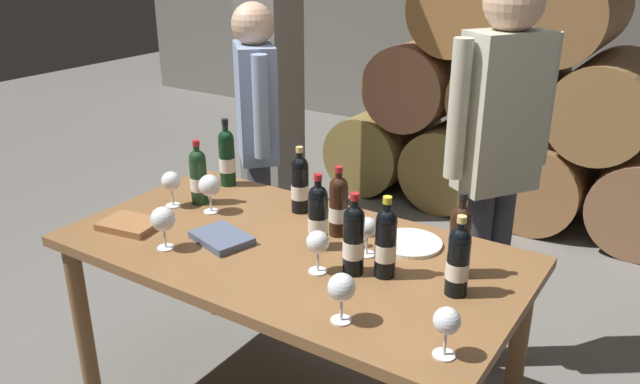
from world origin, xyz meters
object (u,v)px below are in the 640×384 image
dining_table (291,268)px  wine_glass_2 (367,229)px  wine_glass_1 (163,220)px  wine_bottle_4 (338,205)px  tasting_notebook (130,224)px  wine_glass_0 (171,182)px  sommelier_presenting (498,144)px  wine_bottle_0 (354,239)px  wine_bottle_5 (300,184)px  serving_plate (410,243)px  wine_glass_3 (318,243)px  leather_ledger (222,238)px  wine_bottle_8 (198,176)px  wine_bottle_7 (459,240)px  taster_seated_left (257,128)px  wine_bottle_1 (227,157)px  wine_glass_4 (447,323)px  wine_bottle_6 (458,260)px  wine_glass_6 (210,186)px  wine_bottle_3 (318,216)px  wine_bottle_2 (385,242)px

dining_table → wine_glass_2: bearing=19.7°
wine_glass_1 → dining_table: bearing=34.8°
wine_bottle_4 → tasting_notebook: size_ratio=1.26×
wine_bottle_4 → wine_glass_0: wine_bottle_4 is taller
wine_glass_0 → sommelier_presenting: bearing=31.9°
wine_bottle_0 → wine_glass_0: 0.93m
wine_bottle_5 → serving_plate: 0.53m
dining_table → wine_bottle_5: wine_bottle_5 is taller
wine_bottle_0 → wine_glass_1: (-0.67, -0.22, -0.01)m
wine_glass_2 → wine_glass_3: 0.21m
leather_ledger → wine_glass_1: bearing=-114.8°
wine_bottle_8 → wine_bottle_7: bearing=0.5°
wine_glass_1 → wine_bottle_5: bearing=68.1°
wine_glass_1 → taster_seated_left: bearing=109.3°
wine_bottle_1 → wine_bottle_4: 0.72m
wine_bottle_1 → wine_glass_3: 0.92m
wine_glass_4 → wine_bottle_6: bearing=106.8°
wine_glass_6 → sommelier_presenting: bearing=34.9°
wine_bottle_6 → sommelier_presenting: 0.76m
wine_bottle_3 → serving_plate: 0.36m
wine_bottle_6 → sommelier_presenting: (-0.13, 0.73, 0.16)m
wine_glass_6 → wine_bottle_7: bearing=3.2°
dining_table → wine_glass_3: (0.19, -0.10, 0.20)m
wine_glass_1 → leather_ledger: size_ratio=0.74×
dining_table → wine_bottle_7: bearing=13.1°
wine_bottle_2 → taster_seated_left: bearing=146.9°
wine_bottle_5 → wine_glass_4: bearing=-33.7°
wine_bottle_6 → serving_plate: size_ratio=1.13×
dining_table → wine_bottle_2: (0.39, -0.00, 0.22)m
wine_bottle_3 → taster_seated_left: (-0.81, 0.67, 0.04)m
sommelier_presenting → wine_bottle_0: bearing=-105.0°
wine_bottle_3 → wine_glass_2: bearing=13.5°
wine_bottle_8 → wine_glass_3: size_ratio=1.82×
wine_glass_1 → sommelier_presenting: sommelier_presenting is taller
wine_bottle_3 → wine_bottle_1: bearing=156.3°
wine_glass_4 → sommelier_presenting: sommelier_presenting is taller
wine_glass_0 → wine_bottle_6: bearing=-0.8°
wine_bottle_2 → wine_bottle_8: size_ratio=1.03×
tasting_notebook → serving_plate: 1.09m
wine_bottle_6 → wine_bottle_7: bearing=110.0°
serving_plate → taster_seated_left: 1.19m
dining_table → taster_seated_left: bearing=135.0°
wine_bottle_1 → sommelier_presenting: (1.11, 0.39, 0.15)m
serving_plate → wine_bottle_0: bearing=-103.6°
wine_bottle_2 → wine_glass_6: bearing=174.5°
wine_bottle_0 → taster_seated_left: taster_seated_left is taller
wine_glass_4 → serving_plate: wine_glass_4 is taller
wine_bottle_0 → wine_glass_2: size_ratio=1.99×
wine_bottle_5 → serving_plate: size_ratio=1.17×
wine_bottle_4 → wine_glass_2: bearing=-27.3°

